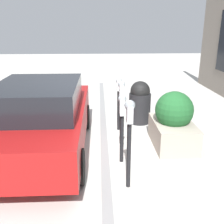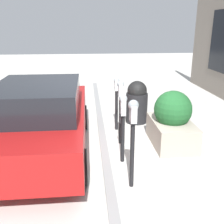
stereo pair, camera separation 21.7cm
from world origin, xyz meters
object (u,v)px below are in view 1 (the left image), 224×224
Objects in this scene: parking_meter_nearest at (129,128)px; parking_meter_second at (122,118)px; parking_meter_fourth at (119,97)px; trash_bin at (140,102)px; planter_box at (173,123)px; parking_meter_middle at (121,100)px; parked_car_front at (41,117)px.

parking_meter_second is (0.84, 0.04, -0.14)m from parking_meter_nearest.
parking_meter_fourth is (1.65, -0.06, -0.03)m from parking_meter_second.
parking_meter_second is at bearing 162.75° from trash_bin.
planter_box reaches higher than trash_bin.
planter_box is at bearing -131.13° from parking_meter_fourth.
parking_meter_middle is 1.07× the size of parking_meter_fourth.
parked_car_front is 2.81m from trash_bin.
parking_meter_fourth is (0.83, -0.01, -0.15)m from parking_meter_middle.
parking_meter_fourth reaches higher than trash_bin.
trash_bin is (1.33, -0.61, -0.45)m from parking_meter_middle.
parking_meter_nearest is 0.85m from parking_meter_second.
parking_meter_second is 1.01× the size of parking_meter_fourth.
trash_bin is (1.65, -2.26, -0.20)m from parked_car_front.
parking_meter_second is at bearing 177.84° from parking_meter_fourth.
parking_meter_fourth is at bearing -0.53° from parking_meter_nearest.
parking_meter_second is 0.94× the size of parking_meter_middle.
parking_meter_nearest is 2.13m from parked_car_front.
parked_car_front reaches higher than parking_meter_middle.
parking_meter_fourth is at bearing -55.50° from parked_car_front.
trash_bin is (2.15, -0.67, -0.33)m from parking_meter_second.
parking_meter_fourth is 0.84m from trash_bin.
parking_meter_nearest is 1.10× the size of parking_meter_second.
parking_meter_middle is at bearing -3.83° from parking_meter_second.
parked_car_front reaches higher than parking_meter_nearest.
parking_meter_nearest is 0.37× the size of parked_car_front.
parking_meter_second is 0.83m from parking_meter_middle.
parking_meter_middle is at bearing -79.23° from parked_car_front.
parking_meter_second is 1.68m from parked_car_front.
parking_meter_fourth reaches higher than planter_box.
trash_bin is at bearing -24.74° from parking_meter_middle.
parking_meter_middle reaches higher than trash_bin.
parked_car_front reaches higher than planter_box.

